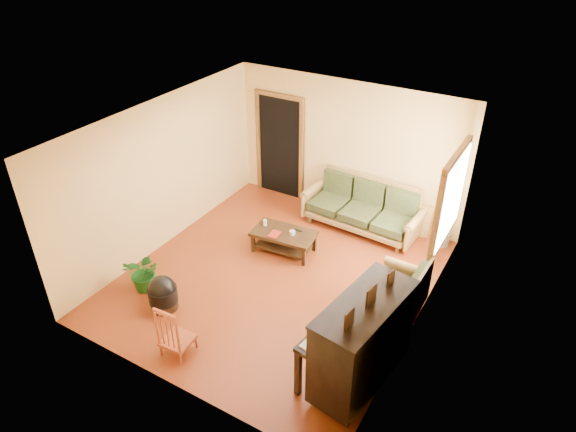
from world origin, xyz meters
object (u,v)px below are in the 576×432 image
Objects in this scene: armchair at (395,288)px; coffee_table at (284,242)px; piano at (362,344)px; footstool at (163,296)px; red_chair at (176,329)px; sofa at (361,207)px; ceramic_crock at (444,239)px; potted_plant at (145,273)px.

coffee_table is at bearing 167.61° from armchair.
armchair is at bearing 101.69° from piano.
footstool is at bearing -110.27° from coffee_table.
red_chair is (0.77, -0.57, 0.21)m from footstool.
sofa is 2.29m from armchair.
coffee_table is at bearing -146.03° from ceramic_crock.
armchair is 3.81m from potted_plant.
sofa is 1.55m from ceramic_crock.
footstool is at bearing -150.14° from armchair.
potted_plant is (-1.33, -1.98, 0.12)m from coffee_table.
ceramic_crock is at bearing 49.98° from footstool.
ceramic_crock is (0.15, 2.11, -0.34)m from armchair.
red_chair is at bearing -133.89° from armchair.
footstool is (-1.65, -3.50, -0.25)m from sofa.
potted_plant is (-0.53, 0.19, 0.11)m from footstool.
piano is at bearing 0.14° from potted_plant.
armchair is (1.34, -1.86, 0.00)m from sofa.
piano is 3.12m from footstool.
piano is (2.28, -1.97, 0.46)m from coffee_table.
red_chair is (-2.30, -0.77, -0.24)m from piano.
red_chair is at bearing -30.16° from potted_plant.
coffee_table is 2.27m from armchair.
footstool reaches higher than coffee_table.
sofa reaches higher than footstool.
footstool is (-2.99, -1.63, -0.25)m from armchair.
sofa is 1.45× the size of piano.
potted_plant is (-3.67, -3.55, 0.19)m from ceramic_crock.
armchair reaches higher than coffee_table.
red_chair is (-2.21, -2.21, -0.05)m from armchair.
footstool is 0.99m from red_chair.
red_chair is at bearing -98.83° from sofa.
sofa is 3.60m from piano.
footstool is at bearing -111.94° from sofa.
sofa is at bearing 121.50° from piano.
red_chair is at bearing -118.76° from ceramic_crock.
armchair is 3.41m from footstool.
coffee_table is 1.16× the size of armchair.
coffee_table is 2.47× the size of footstool.
sofa reaches higher than potted_plant.
armchair is 2.12× the size of footstool.
red_chair reaches higher than footstool.
armchair reaches higher than sofa.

